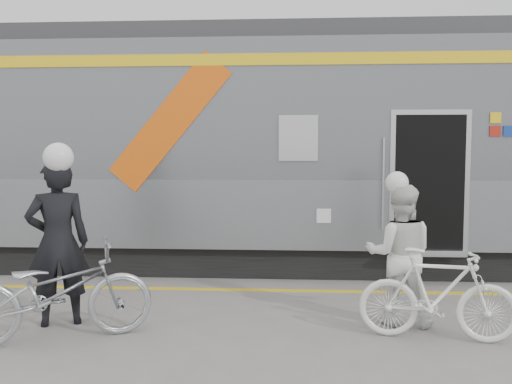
# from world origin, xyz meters

# --- Properties ---
(ground) EXTENTS (90.00, 90.00, 0.00)m
(ground) POSITION_xyz_m (0.00, 0.00, 0.00)
(ground) COLOR slate
(ground) RESTS_ON ground
(train) EXTENTS (24.00, 3.17, 4.10)m
(train) POSITION_xyz_m (0.72, 4.19, 2.05)
(train) COLOR black
(train) RESTS_ON ground
(safety_strip) EXTENTS (24.00, 0.12, 0.01)m
(safety_strip) POSITION_xyz_m (0.00, 2.15, 0.00)
(safety_strip) COLOR yellow
(safety_strip) RESTS_ON ground
(man) EXTENTS (0.84, 0.72, 1.96)m
(man) POSITION_xyz_m (-1.95, 0.46, 0.98)
(man) COLOR black
(man) RESTS_ON ground
(bicycle_left) EXTENTS (2.17, 1.48, 1.08)m
(bicycle_left) POSITION_xyz_m (-1.75, -0.09, 0.54)
(bicycle_left) COLOR #AAACB2
(bicycle_left) RESTS_ON ground
(woman) EXTENTS (0.90, 0.75, 1.67)m
(woman) POSITION_xyz_m (2.08, 0.73, 0.83)
(woman) COLOR silver
(woman) RESTS_ON ground
(bicycle_right) EXTENTS (1.73, 0.73, 1.01)m
(bicycle_right) POSITION_xyz_m (2.38, 0.18, 0.50)
(bicycle_right) COLOR white
(bicycle_right) RESTS_ON ground
(helmet_man) EXTENTS (0.34, 0.34, 0.34)m
(helmet_man) POSITION_xyz_m (-1.95, 0.46, 2.13)
(helmet_man) COLOR white
(helmet_man) RESTS_ON man
(helmet_woman) EXTENTS (0.27, 0.27, 0.27)m
(helmet_woman) POSITION_xyz_m (2.08, 0.73, 1.80)
(helmet_woman) COLOR white
(helmet_woman) RESTS_ON woman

